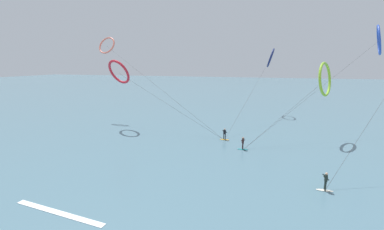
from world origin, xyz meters
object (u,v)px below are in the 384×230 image
at_px(surfer_teal, 243,144).
at_px(surfer_amber, 225,135).
at_px(surfer_ivory, 325,183).
at_px(kite_navy, 271,58).
at_px(kite_cobalt, 379,40).
at_px(kite_crimson, 119,72).
at_px(kite_coral, 107,45).
at_px(kite_lime, 325,79).

relative_size(surfer_teal, surfer_amber, 1.00).
xyz_separation_m(surfer_ivory, kite_navy, (-5.03, 35.22, 11.39)).
height_order(kite_cobalt, kite_crimson, kite_cobalt).
height_order(kite_coral, kite_navy, kite_coral).
height_order(surfer_teal, surfer_amber, same).
relative_size(surfer_teal, kite_cobalt, 0.08).
xyz_separation_m(kite_coral, kite_navy, (30.44, 14.60, -2.23)).
distance_m(surfer_teal, kite_lime, 15.21).
height_order(kite_cobalt, kite_lime, kite_cobalt).
bearing_deg(kite_lime, surfer_ivory, -161.54).
height_order(kite_crimson, kite_navy, kite_navy).
bearing_deg(kite_navy, surfer_amber, -12.81).
xyz_separation_m(surfer_teal, kite_cobalt, (20.00, 18.97, 14.05)).
bearing_deg(kite_coral, kite_crimson, -37.50).
xyz_separation_m(surfer_teal, kite_navy, (2.95, 26.33, 11.39)).
xyz_separation_m(surfer_ivory, kite_coral, (-35.47, 20.61, 13.62)).
distance_m(surfer_amber, kite_coral, 29.21).
bearing_deg(kite_navy, kite_crimson, -48.25).
height_order(kite_crimson, kite_lime, kite_crimson).
bearing_deg(kite_navy, kite_coral, -62.59).
height_order(kite_cobalt, kite_coral, kite_cobalt).
bearing_deg(kite_navy, kite_cobalt, 68.42).
bearing_deg(kite_coral, kite_cobalt, 15.32).
xyz_separation_m(kite_cobalt, kite_lime, (-9.68, -11.22, -5.99)).
bearing_deg(kite_cobalt, surfer_teal, 150.55).
bearing_deg(surfer_amber, surfer_ivory, -18.89).
relative_size(kite_crimson, kite_coral, 0.79).
xyz_separation_m(surfer_amber, kite_navy, (5.92, 22.75, 11.39)).
height_order(surfer_teal, kite_cobalt, kite_cobalt).
xyz_separation_m(surfer_teal, kite_coral, (-27.49, 11.73, 13.62)).
xyz_separation_m(kite_cobalt, kite_navy, (-17.05, 7.36, -2.66)).
relative_size(surfer_amber, kite_lime, 0.14).
bearing_deg(kite_cobalt, kite_coral, 115.73).
height_order(surfer_amber, surfer_ivory, same).
bearing_deg(kite_crimson, surfer_teal, -176.68).
distance_m(surfer_teal, surfer_ivory, 11.94).
bearing_deg(surfer_teal, kite_navy, -22.76).
bearing_deg(kite_coral, kite_navy, 32.28).
bearing_deg(kite_cobalt, kite_lime, 156.28).
distance_m(kite_crimson, kite_navy, 31.96).
distance_m(surfer_ivory, kite_cobalt, 33.43).
bearing_deg(kite_cobalt, surfer_amber, 140.87).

